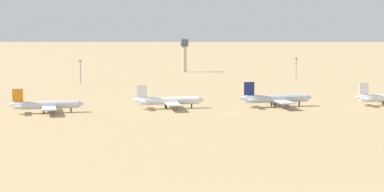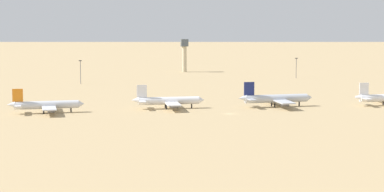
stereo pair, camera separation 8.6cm
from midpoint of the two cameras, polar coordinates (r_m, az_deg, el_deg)
ground at (r=305.43m, az=3.07°, el=-1.44°), size 4000.00×4000.00×0.00m
ridge_center at (r=1468.90m, az=-5.27°, el=6.57°), size 282.43×226.94×72.09m
ridge_east at (r=1321.45m, az=8.00°, el=7.71°), size 404.23×376.52×128.30m
parked_jet_orange_1 at (r=313.01m, az=-11.74°, el=-0.71°), size 33.12×27.91×10.94m
parked_jet_white_2 at (r=320.55m, az=-1.97°, el=-0.39°), size 33.38×27.91×11.06m
parked_jet_navy_3 at (r=328.48m, az=6.74°, el=-0.21°), size 35.95×30.25×11.87m
control_tower at (r=511.93m, az=-0.63°, el=3.56°), size 5.20×5.20×23.84m
light_pole_west at (r=469.68m, az=8.40°, el=2.39°), size 1.80×0.50×13.41m
light_pole_mid at (r=434.15m, az=-9.00°, el=2.08°), size 1.80×0.50×14.33m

